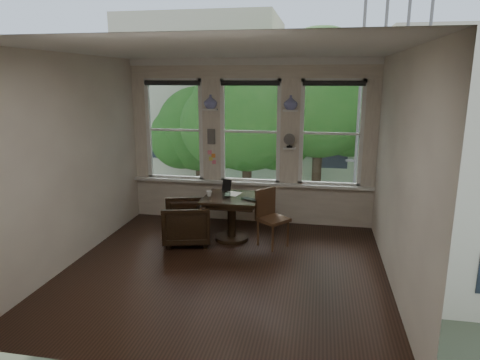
% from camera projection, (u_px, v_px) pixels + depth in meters
% --- Properties ---
extents(ground, '(4.50, 4.50, 0.00)m').
position_uv_depth(ground, '(225.00, 270.00, 6.08)').
color(ground, black).
rests_on(ground, ground).
extents(ceiling, '(4.50, 4.50, 0.00)m').
position_uv_depth(ceiling, '(223.00, 50.00, 5.39)').
color(ceiling, silver).
rests_on(ceiling, ground).
extents(wall_back, '(4.50, 0.00, 4.50)m').
position_uv_depth(wall_back, '(251.00, 142.00, 7.89)').
color(wall_back, silver).
rests_on(wall_back, ground).
extents(wall_front, '(4.50, 0.00, 4.50)m').
position_uv_depth(wall_front, '(165.00, 219.00, 3.58)').
color(wall_front, silver).
rests_on(wall_front, ground).
extents(wall_left, '(0.00, 4.50, 4.50)m').
position_uv_depth(wall_left, '(71.00, 161.00, 6.14)').
color(wall_left, silver).
rests_on(wall_left, ground).
extents(wall_right, '(0.00, 4.50, 4.50)m').
position_uv_depth(wall_right, '(399.00, 173.00, 5.33)').
color(wall_right, silver).
rests_on(wall_right, ground).
extents(window_left, '(1.10, 0.12, 1.90)m').
position_uv_depth(window_left, '(175.00, 130.00, 8.10)').
color(window_left, white).
rests_on(window_left, ground).
extents(window_center, '(1.10, 0.12, 1.90)m').
position_uv_depth(window_center, '(251.00, 132.00, 7.84)').
color(window_center, white).
rests_on(window_center, ground).
extents(window_right, '(1.10, 0.12, 1.90)m').
position_uv_depth(window_right, '(331.00, 133.00, 7.58)').
color(window_right, white).
rests_on(window_right, ground).
extents(shelf_left, '(0.26, 0.16, 0.03)m').
position_uv_depth(shelf_left, '(211.00, 109.00, 7.78)').
color(shelf_left, white).
rests_on(shelf_left, ground).
extents(shelf_right, '(0.26, 0.16, 0.03)m').
position_uv_depth(shelf_right, '(290.00, 111.00, 7.52)').
color(shelf_right, white).
rests_on(shelf_right, ground).
extents(intercom, '(0.14, 0.06, 0.28)m').
position_uv_depth(intercom, '(211.00, 137.00, 7.93)').
color(intercom, '#59544F').
rests_on(intercom, ground).
extents(sticky_notes, '(0.16, 0.01, 0.24)m').
position_uv_depth(sticky_notes, '(212.00, 155.00, 8.01)').
color(sticky_notes, pink).
rests_on(sticky_notes, ground).
extents(desk_fan, '(0.20, 0.20, 0.24)m').
position_uv_depth(desk_fan, '(289.00, 143.00, 7.63)').
color(desk_fan, '#59544F').
rests_on(desk_fan, ground).
extents(vase_left, '(0.24, 0.24, 0.25)m').
position_uv_depth(vase_left, '(210.00, 102.00, 7.75)').
color(vase_left, silver).
rests_on(vase_left, shelf_left).
extents(vase_right, '(0.24, 0.24, 0.25)m').
position_uv_depth(vase_right, '(291.00, 102.00, 7.49)').
color(vase_right, silver).
rests_on(vase_right, shelf_right).
extents(table, '(0.90, 0.90, 0.75)m').
position_uv_depth(table, '(232.00, 218.00, 7.14)').
color(table, black).
rests_on(table, ground).
extents(armchair_left, '(0.93, 0.92, 0.70)m').
position_uv_depth(armchair_left, '(186.00, 222.00, 7.02)').
color(armchair_left, black).
rests_on(armchair_left, ground).
extents(cushion_red, '(0.45, 0.45, 0.06)m').
position_uv_depth(cushion_red, '(186.00, 216.00, 6.99)').
color(cushion_red, maroon).
rests_on(cushion_red, armchair_left).
extents(side_chair_right, '(0.59, 0.59, 0.92)m').
position_uv_depth(side_chair_right, '(273.00, 219.00, 6.84)').
color(side_chair_right, '#432918').
rests_on(side_chair_right, ground).
extents(laptop, '(0.36, 0.32, 0.02)m').
position_uv_depth(laptop, '(248.00, 200.00, 6.82)').
color(laptop, black).
rests_on(laptop, table).
extents(mug, '(0.12, 0.12, 0.09)m').
position_uv_depth(mug, '(209.00, 194.00, 7.07)').
color(mug, white).
rests_on(mug, table).
extents(drinking_glass, '(0.17, 0.17, 0.10)m').
position_uv_depth(drinking_glass, '(226.00, 195.00, 6.97)').
color(drinking_glass, white).
rests_on(drinking_glass, table).
extents(tablet, '(0.18, 0.12, 0.22)m').
position_uv_depth(tablet, '(227.00, 186.00, 7.32)').
color(tablet, black).
rests_on(tablet, table).
extents(papers, '(0.28, 0.34, 0.00)m').
position_uv_depth(papers, '(233.00, 194.00, 7.22)').
color(papers, silver).
rests_on(papers, table).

